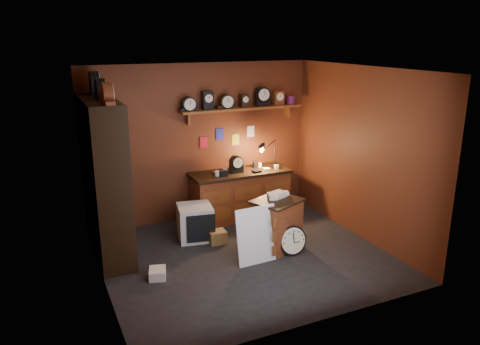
% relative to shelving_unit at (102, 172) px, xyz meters
% --- Properties ---
extents(floor, '(4.00, 4.00, 0.00)m').
position_rel_shelving_unit_xyz_m(floor, '(1.79, -0.98, -1.25)').
color(floor, black).
rests_on(floor, ground).
extents(room_shell, '(4.02, 3.62, 2.71)m').
position_rel_shelving_unit_xyz_m(room_shell, '(1.84, -0.87, 0.47)').
color(room_shell, '#612C17').
rests_on(room_shell, ground).
extents(shelving_unit, '(0.47, 1.60, 2.58)m').
position_rel_shelving_unit_xyz_m(shelving_unit, '(0.00, 0.00, 0.00)').
color(shelving_unit, black).
rests_on(shelving_unit, ground).
extents(workbench, '(1.77, 0.66, 1.36)m').
position_rel_shelving_unit_xyz_m(workbench, '(2.39, 0.49, -0.78)').
color(workbench, brown).
rests_on(workbench, ground).
extents(low_cabinet, '(0.85, 0.79, 0.86)m').
position_rel_shelving_unit_xyz_m(low_cabinet, '(2.36, -0.89, -0.83)').
color(low_cabinet, brown).
rests_on(low_cabinet, ground).
extents(big_round_clock, '(0.45, 0.15, 0.45)m').
position_rel_shelving_unit_xyz_m(big_round_clock, '(2.47, -1.18, -1.03)').
color(big_round_clock, black).
rests_on(big_round_clock, ground).
extents(white_panel, '(0.63, 0.20, 0.83)m').
position_rel_shelving_unit_xyz_m(white_panel, '(1.88, -1.17, -1.25)').
color(white_panel, silver).
rests_on(white_panel, ground).
extents(mini_fridge, '(0.62, 0.63, 0.55)m').
position_rel_shelving_unit_xyz_m(mini_fridge, '(1.35, -0.06, -0.98)').
color(mini_fridge, silver).
rests_on(mini_fridge, ground).
extents(floor_box_a, '(0.31, 0.29, 0.15)m').
position_rel_shelving_unit_xyz_m(floor_box_a, '(0.15, -0.30, -1.18)').
color(floor_box_a, olive).
rests_on(floor_box_a, ground).
extents(floor_box_b, '(0.28, 0.31, 0.13)m').
position_rel_shelving_unit_xyz_m(floor_box_b, '(0.46, -1.05, -1.19)').
color(floor_box_b, white).
rests_on(floor_box_b, ground).
extents(floor_box_c, '(0.27, 0.23, 0.20)m').
position_rel_shelving_unit_xyz_m(floor_box_c, '(1.60, -0.35, -1.15)').
color(floor_box_c, olive).
rests_on(floor_box_c, ground).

